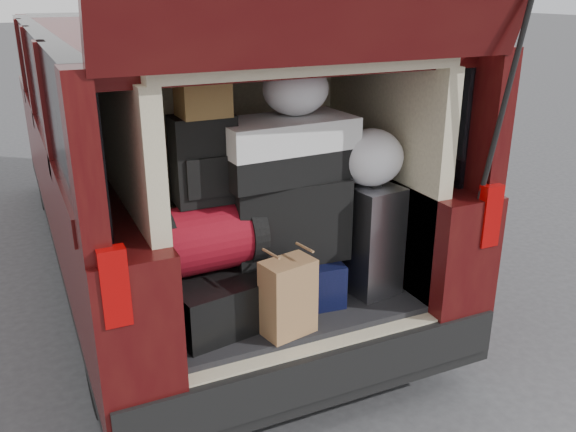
{
  "coord_description": "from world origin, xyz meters",
  "views": [
    {
      "loc": [
        -1.11,
        -2.35,
        2.02
      ],
      "look_at": [
        0.07,
        0.2,
        0.96
      ],
      "focal_mm": 38.0,
      "sensor_mm": 36.0,
      "label": 1
    }
  ],
  "objects_px": {
    "navy_hardshell": "(290,273)",
    "twotone_duffel": "(285,148)",
    "silver_roller": "(364,236)",
    "red_duffel": "(207,237)",
    "black_hardshell": "(205,292)",
    "kraft_bag": "(288,297)",
    "backpack": "(204,160)",
    "black_soft_case": "(286,217)"
  },
  "relations": [
    {
      "from": "kraft_bag",
      "to": "red_duffel",
      "type": "bearing_deg",
      "value": 119.32
    },
    {
      "from": "kraft_bag",
      "to": "twotone_duffel",
      "type": "xyz_separation_m",
      "value": [
        0.14,
        0.34,
        0.59
      ]
    },
    {
      "from": "red_duffel",
      "to": "backpack",
      "type": "height_order",
      "value": "backpack"
    },
    {
      "from": "silver_roller",
      "to": "kraft_bag",
      "type": "distance_m",
      "value": 0.62
    },
    {
      "from": "silver_roller",
      "to": "red_duffel",
      "type": "height_order",
      "value": "silver_roller"
    },
    {
      "from": "black_hardshell",
      "to": "backpack",
      "type": "height_order",
      "value": "backpack"
    },
    {
      "from": "black_hardshell",
      "to": "twotone_duffel",
      "type": "bearing_deg",
      "value": -6.97
    },
    {
      "from": "black_hardshell",
      "to": "silver_roller",
      "type": "relative_size",
      "value": 1.07
    },
    {
      "from": "black_hardshell",
      "to": "silver_roller",
      "type": "height_order",
      "value": "silver_roller"
    },
    {
      "from": "kraft_bag",
      "to": "twotone_duffel",
      "type": "height_order",
      "value": "twotone_duffel"
    },
    {
      "from": "black_soft_case",
      "to": "backpack",
      "type": "height_order",
      "value": "backpack"
    },
    {
      "from": "kraft_bag",
      "to": "black_soft_case",
      "type": "height_order",
      "value": "black_soft_case"
    },
    {
      "from": "kraft_bag",
      "to": "navy_hardshell",
      "type": "bearing_deg",
      "value": 51.85
    },
    {
      "from": "silver_roller",
      "to": "twotone_duffel",
      "type": "height_order",
      "value": "twotone_duffel"
    },
    {
      "from": "red_duffel",
      "to": "black_soft_case",
      "type": "xyz_separation_m",
      "value": [
        0.41,
        0.03,
        0.02
      ]
    },
    {
      "from": "backpack",
      "to": "twotone_duffel",
      "type": "relative_size",
      "value": 0.62
    },
    {
      "from": "navy_hardshell",
      "to": "backpack",
      "type": "xyz_separation_m",
      "value": [
        -0.42,
        0.0,
        0.64
      ]
    },
    {
      "from": "kraft_bag",
      "to": "twotone_duffel",
      "type": "bearing_deg",
      "value": 55.53
    },
    {
      "from": "black_hardshell",
      "to": "red_duffel",
      "type": "height_order",
      "value": "red_duffel"
    },
    {
      "from": "silver_roller",
      "to": "red_duffel",
      "type": "bearing_deg",
      "value": 169.31
    },
    {
      "from": "red_duffel",
      "to": "black_hardshell",
      "type": "bearing_deg",
      "value": 159.12
    },
    {
      "from": "navy_hardshell",
      "to": "silver_roller",
      "type": "height_order",
      "value": "silver_roller"
    },
    {
      "from": "black_soft_case",
      "to": "silver_roller",
      "type": "bearing_deg",
      "value": -6.18
    },
    {
      "from": "red_duffel",
      "to": "black_soft_case",
      "type": "bearing_deg",
      "value": 2.41
    },
    {
      "from": "black_hardshell",
      "to": "backpack",
      "type": "bearing_deg",
      "value": 31.87
    },
    {
      "from": "twotone_duffel",
      "to": "black_hardshell",
      "type": "bearing_deg",
      "value": 179.29
    },
    {
      "from": "black_soft_case",
      "to": "twotone_duffel",
      "type": "bearing_deg",
      "value": -160.67
    },
    {
      "from": "silver_roller",
      "to": "black_soft_case",
      "type": "height_order",
      "value": "black_soft_case"
    },
    {
      "from": "navy_hardshell",
      "to": "kraft_bag",
      "type": "distance_m",
      "value": 0.39
    },
    {
      "from": "black_hardshell",
      "to": "kraft_bag",
      "type": "distance_m",
      "value": 0.43
    },
    {
      "from": "navy_hardshell",
      "to": "kraft_bag",
      "type": "height_order",
      "value": "kraft_bag"
    },
    {
      "from": "black_hardshell",
      "to": "twotone_duffel",
      "type": "xyz_separation_m",
      "value": [
        0.43,
        0.02,
        0.64
      ]
    },
    {
      "from": "navy_hardshell",
      "to": "black_soft_case",
      "type": "relative_size",
      "value": 0.9
    },
    {
      "from": "black_hardshell",
      "to": "red_duffel",
      "type": "distance_m",
      "value": 0.28
    },
    {
      "from": "black_soft_case",
      "to": "backpack",
      "type": "relative_size",
      "value": 1.41
    },
    {
      "from": "navy_hardshell",
      "to": "twotone_duffel",
      "type": "bearing_deg",
      "value": -159.94
    },
    {
      "from": "black_soft_case",
      "to": "backpack",
      "type": "distance_m",
      "value": 0.52
    },
    {
      "from": "backpack",
      "to": "silver_roller",
      "type": "bearing_deg",
      "value": -5.52
    },
    {
      "from": "black_soft_case",
      "to": "twotone_duffel",
      "type": "distance_m",
      "value": 0.34
    },
    {
      "from": "backpack",
      "to": "red_duffel",
      "type": "bearing_deg",
      "value": -107.39
    },
    {
      "from": "navy_hardshell",
      "to": "twotone_duffel",
      "type": "height_order",
      "value": "twotone_duffel"
    },
    {
      "from": "navy_hardshell",
      "to": "twotone_duffel",
      "type": "distance_m",
      "value": 0.66
    }
  ]
}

